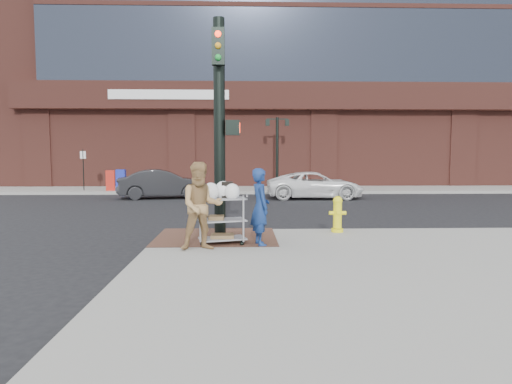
{
  "coord_description": "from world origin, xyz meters",
  "views": [
    {
      "loc": [
        0.01,
        -9.73,
        2.1
      ],
      "look_at": [
        0.33,
        0.45,
        1.25
      ],
      "focal_mm": 32.0,
      "sensor_mm": 36.0,
      "label": 1
    }
  ],
  "objects_px": {
    "woman_blue": "(260,207)",
    "lamp_post": "(277,145)",
    "utility_cart": "(222,216)",
    "minivan_white": "(315,185)",
    "sedan_dark": "(163,184)",
    "pedestrian_tan": "(201,206)",
    "fire_hydrant": "(337,214)",
    "traffic_signal_pole": "(220,122)"
  },
  "relations": [
    {
      "from": "traffic_signal_pole",
      "to": "sedan_dark",
      "type": "distance_m",
      "value": 11.8
    },
    {
      "from": "pedestrian_tan",
      "to": "fire_hydrant",
      "type": "bearing_deg",
      "value": 19.35
    },
    {
      "from": "pedestrian_tan",
      "to": "minivan_white",
      "type": "xyz_separation_m",
      "value": [
        4.27,
        12.1,
        -0.42
      ]
    },
    {
      "from": "minivan_white",
      "to": "utility_cart",
      "type": "xyz_separation_m",
      "value": [
        -3.87,
        -11.51,
        0.14
      ]
    },
    {
      "from": "traffic_signal_pole",
      "to": "utility_cart",
      "type": "relative_size",
      "value": 3.68
    },
    {
      "from": "minivan_white",
      "to": "fire_hydrant",
      "type": "bearing_deg",
      "value": 173.81
    },
    {
      "from": "utility_cart",
      "to": "lamp_post",
      "type": "bearing_deg",
      "value": 81.38
    },
    {
      "from": "utility_cart",
      "to": "fire_hydrant",
      "type": "bearing_deg",
      "value": 27.12
    },
    {
      "from": "traffic_signal_pole",
      "to": "utility_cart",
      "type": "distance_m",
      "value": 2.18
    },
    {
      "from": "minivan_white",
      "to": "woman_blue",
      "type": "bearing_deg",
      "value": 165.11
    },
    {
      "from": "lamp_post",
      "to": "fire_hydrant",
      "type": "bearing_deg",
      "value": -88.41
    },
    {
      "from": "woman_blue",
      "to": "fire_hydrant",
      "type": "distance_m",
      "value": 2.58
    },
    {
      "from": "woman_blue",
      "to": "fire_hydrant",
      "type": "xyz_separation_m",
      "value": [
        2.0,
        1.59,
        -0.36
      ]
    },
    {
      "from": "woman_blue",
      "to": "minivan_white",
      "type": "distance_m",
      "value": 12.06
    },
    {
      "from": "pedestrian_tan",
      "to": "utility_cart",
      "type": "height_order",
      "value": "pedestrian_tan"
    },
    {
      "from": "sedan_dark",
      "to": "fire_hydrant",
      "type": "xyz_separation_m",
      "value": [
        6.13,
        -10.4,
        -0.07
      ]
    },
    {
      "from": "traffic_signal_pole",
      "to": "utility_cart",
      "type": "height_order",
      "value": "traffic_signal_pole"
    },
    {
      "from": "sedan_dark",
      "to": "utility_cart",
      "type": "relative_size",
      "value": 3.07
    },
    {
      "from": "lamp_post",
      "to": "sedan_dark",
      "type": "bearing_deg",
      "value": -144.48
    },
    {
      "from": "traffic_signal_pole",
      "to": "utility_cart",
      "type": "bearing_deg",
      "value": -84.85
    },
    {
      "from": "woman_blue",
      "to": "minivan_white",
      "type": "relative_size",
      "value": 0.36
    },
    {
      "from": "woman_blue",
      "to": "fire_hydrant",
      "type": "height_order",
      "value": "woman_blue"
    },
    {
      "from": "minivan_white",
      "to": "sedan_dark",
      "type": "bearing_deg",
      "value": 87.16
    },
    {
      "from": "traffic_signal_pole",
      "to": "lamp_post",
      "type": "bearing_deg",
      "value": 80.76
    },
    {
      "from": "woman_blue",
      "to": "minivan_white",
      "type": "bearing_deg",
      "value": -28.89
    },
    {
      "from": "lamp_post",
      "to": "pedestrian_tan",
      "type": "height_order",
      "value": "lamp_post"
    },
    {
      "from": "utility_cart",
      "to": "fire_hydrant",
      "type": "relative_size",
      "value": 1.5
    },
    {
      "from": "woman_blue",
      "to": "lamp_post",
      "type": "bearing_deg",
      "value": -19.9
    },
    {
      "from": "traffic_signal_pole",
      "to": "sedan_dark",
      "type": "height_order",
      "value": "traffic_signal_pole"
    },
    {
      "from": "lamp_post",
      "to": "pedestrian_tan",
      "type": "relative_size",
      "value": 2.23
    },
    {
      "from": "sedan_dark",
      "to": "fire_hydrant",
      "type": "relative_size",
      "value": 4.6
    },
    {
      "from": "pedestrian_tan",
      "to": "sedan_dark",
      "type": "bearing_deg",
      "value": 90.3
    },
    {
      "from": "sedan_dark",
      "to": "fire_hydrant",
      "type": "bearing_deg",
      "value": -160.13
    },
    {
      "from": "minivan_white",
      "to": "pedestrian_tan",
      "type": "bearing_deg",
      "value": 160.36
    },
    {
      "from": "woman_blue",
      "to": "sedan_dark",
      "type": "relative_size",
      "value": 0.4
    },
    {
      "from": "minivan_white",
      "to": "fire_hydrant",
      "type": "xyz_separation_m",
      "value": [
        -1.05,
        -10.07,
        -0.02
      ]
    },
    {
      "from": "sedan_dark",
      "to": "minivan_white",
      "type": "distance_m",
      "value": 7.19
    },
    {
      "from": "woman_blue",
      "to": "utility_cart",
      "type": "height_order",
      "value": "woman_blue"
    },
    {
      "from": "lamp_post",
      "to": "utility_cart",
      "type": "distance_m",
      "value": 16.22
    },
    {
      "from": "lamp_post",
      "to": "pedestrian_tan",
      "type": "xyz_separation_m",
      "value": [
        -2.81,
        -16.52,
        -1.57
      ]
    },
    {
      "from": "traffic_signal_pole",
      "to": "sedan_dark",
      "type": "bearing_deg",
      "value": 106.28
    },
    {
      "from": "pedestrian_tan",
      "to": "utility_cart",
      "type": "xyz_separation_m",
      "value": [
        0.4,
        0.59,
        -0.28
      ]
    }
  ]
}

